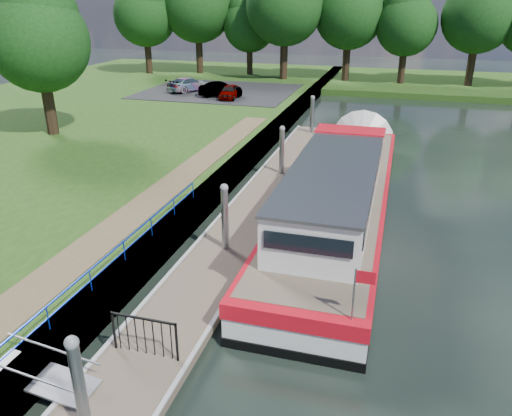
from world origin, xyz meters
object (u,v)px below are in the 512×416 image
(barge, at_px, (341,190))
(car_b, at_px, (221,90))
(pontoon, at_px, (258,208))
(car_a, at_px, (230,92))
(car_c, at_px, (189,84))

(barge, bearing_deg, car_b, 122.20)
(barge, distance_m, car_b, 25.11)
(car_b, bearing_deg, pontoon, -171.92)
(pontoon, bearing_deg, car_a, 112.04)
(pontoon, xyz_separation_m, car_a, (-8.77, 21.66, 1.24))
(car_a, distance_m, car_c, 5.45)
(pontoon, distance_m, car_a, 23.40)
(barge, height_order, car_c, barge)
(pontoon, height_order, car_a, car_a)
(car_c, bearing_deg, car_a, 178.99)
(car_a, height_order, car_c, car_c)
(car_a, xyz_separation_m, car_c, (-4.90, 2.38, 0.06))
(pontoon, height_order, car_b, car_b)
(barge, distance_m, car_c, 28.87)
(car_a, xyz_separation_m, car_b, (-1.02, 0.49, 0.05))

